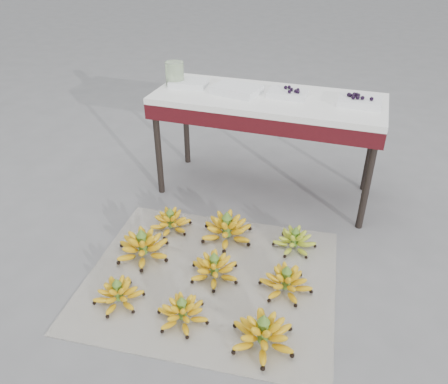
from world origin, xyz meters
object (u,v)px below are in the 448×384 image
(vendor_table, at_px, (267,108))
(glass_jar, at_px, (175,74))
(bunch_front_right, at_px, (263,334))
(bunch_mid_left, at_px, (143,247))
(bunch_mid_right, at_px, (286,282))
(bunch_front_center, at_px, (182,312))
(tray_right, at_px, (288,93))
(bunch_back_left, at_px, (171,221))
(tray_left, at_px, (237,90))
(newspaper_mat, at_px, (211,278))
(bunch_back_center, at_px, (227,229))
(bunch_back_right, at_px, (295,241))
(tray_far_left, at_px, (189,83))
(tray_far_right, at_px, (360,101))
(bunch_front_left, at_px, (118,294))
(bunch_mid_center, at_px, (214,268))

(vendor_table, distance_m, glass_jar, 0.63)
(bunch_front_right, height_order, bunch_mid_left, bunch_mid_left)
(bunch_mid_right, height_order, glass_jar, glass_jar)
(bunch_front_center, xyz_separation_m, vendor_table, (0.07, 1.24, 0.54))
(tray_right, bearing_deg, bunch_back_left, -129.62)
(bunch_back_left, distance_m, tray_left, 0.90)
(newspaper_mat, height_order, bunch_back_center, bunch_back_center)
(bunch_front_center, bearing_deg, bunch_mid_left, 147.00)
(newspaper_mat, height_order, bunch_back_right, bunch_back_right)
(bunch_back_center, distance_m, tray_far_left, 0.99)
(vendor_table, bearing_deg, tray_far_right, 2.01)
(newspaper_mat, xyz_separation_m, tray_left, (-0.15, 0.92, 0.69))
(tray_left, height_order, tray_far_right, tray_far_right)
(newspaper_mat, height_order, bunch_front_center, bunch_front_center)
(bunch_back_left, xyz_separation_m, vendor_table, (0.41, 0.61, 0.54))
(bunch_mid_left, bearing_deg, glass_jar, 107.20)
(bunch_back_center, distance_m, tray_right, 0.90)
(bunch_front_left, xyz_separation_m, bunch_back_left, (-0.01, 0.62, 0.00))
(bunch_back_right, distance_m, tray_right, 0.89)
(bunch_front_left, xyz_separation_m, tray_far_right, (0.94, 1.25, 0.63))
(newspaper_mat, xyz_separation_m, bunch_back_right, (0.36, 0.38, 0.05))
(bunch_mid_right, distance_m, bunch_back_center, 0.51)
(bunch_back_center, bearing_deg, bunch_mid_left, -161.33)
(vendor_table, bearing_deg, tray_left, -177.03)
(tray_far_right, bearing_deg, bunch_back_right, -110.49)
(bunch_front_left, height_order, tray_right, tray_right)
(bunch_front_center, bearing_deg, bunch_front_left, -172.13)
(vendor_table, xyz_separation_m, tray_far_right, (0.53, 0.02, 0.10))
(bunch_mid_left, height_order, bunch_back_center, bunch_back_center)
(bunch_front_right, relative_size, tray_right, 1.59)
(tray_left, bearing_deg, glass_jar, 176.66)
(bunch_mid_left, bearing_deg, bunch_mid_right, 5.64)
(bunch_back_left, distance_m, glass_jar, 0.95)
(bunch_back_center, bearing_deg, tray_right, 54.90)
(bunch_front_right, height_order, bunch_mid_center, bunch_front_right)
(bunch_front_right, relative_size, bunch_mid_left, 1.13)
(bunch_mid_center, distance_m, bunch_mid_right, 0.37)
(bunch_back_left, relative_size, bunch_back_center, 0.74)
(bunch_back_right, xyz_separation_m, tray_far_left, (-0.84, 0.58, 0.63))
(vendor_table, relative_size, tray_far_right, 5.69)
(bunch_front_right, xyz_separation_m, tray_far_right, (0.22, 1.27, 0.62))
(tray_far_left, bearing_deg, newspaper_mat, -63.26)
(bunch_front_right, distance_m, bunch_mid_right, 0.35)
(bunch_back_center, distance_m, tray_far_right, 1.06)
(vendor_table, relative_size, tray_right, 5.95)
(bunch_front_left, xyz_separation_m, vendor_table, (0.40, 1.23, 0.54))
(bunch_mid_right, bearing_deg, tray_far_right, 98.26)
(bunch_front_left, distance_m, tray_far_left, 1.41)
(bunch_back_left, bearing_deg, bunch_back_right, -7.53)
(bunch_front_center, height_order, bunch_back_right, bunch_front_center)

